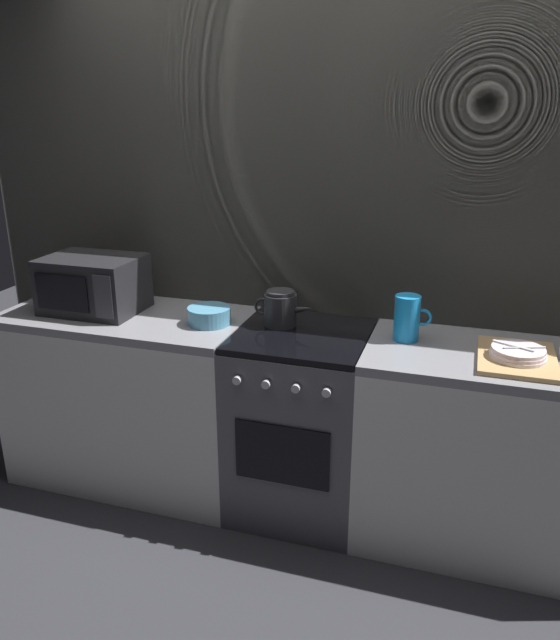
# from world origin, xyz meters

# --- Properties ---
(ground_plane) EXTENTS (8.00, 8.00, 0.00)m
(ground_plane) POSITION_xyz_m (0.00, 0.00, 0.00)
(ground_plane) COLOR #2D2D33
(back_wall) EXTENTS (3.60, 0.05, 2.40)m
(back_wall) POSITION_xyz_m (0.00, 0.32, 1.20)
(back_wall) COLOR #B2AD9E
(back_wall) RESTS_ON ground_plane
(counter_left) EXTENTS (1.20, 0.60, 0.90)m
(counter_left) POSITION_xyz_m (-0.90, 0.00, 0.45)
(counter_left) COLOR silver
(counter_left) RESTS_ON ground_plane
(stove_unit) EXTENTS (0.60, 0.63, 0.90)m
(stove_unit) POSITION_xyz_m (-0.00, -0.00, 0.45)
(stove_unit) COLOR #4C4C51
(stove_unit) RESTS_ON ground_plane
(counter_right) EXTENTS (1.20, 0.60, 0.90)m
(counter_right) POSITION_xyz_m (0.90, 0.00, 0.45)
(counter_right) COLOR silver
(counter_right) RESTS_ON ground_plane
(microwave) EXTENTS (0.46, 0.35, 0.27)m
(microwave) POSITION_xyz_m (-1.06, -0.00, 1.04)
(microwave) COLOR black
(microwave) RESTS_ON counter_left
(kettle) EXTENTS (0.28, 0.15, 0.17)m
(kettle) POSITION_xyz_m (-0.12, 0.07, 0.98)
(kettle) COLOR #262628
(kettle) RESTS_ON stove_unit
(mixing_bowl) EXTENTS (0.20, 0.20, 0.08)m
(mixing_bowl) POSITION_xyz_m (-0.45, -0.01, 0.94)
(mixing_bowl) COLOR teal
(mixing_bowl) RESTS_ON counter_left
(pitcher) EXTENTS (0.16, 0.11, 0.20)m
(pitcher) POSITION_xyz_m (0.45, 0.05, 1.00)
(pitcher) COLOR #198CD8
(pitcher) RESTS_ON counter_right
(dish_pile) EXTENTS (0.30, 0.40, 0.07)m
(dish_pile) POSITION_xyz_m (0.90, -0.05, 0.92)
(dish_pile) COLOR tan
(dish_pile) RESTS_ON counter_right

